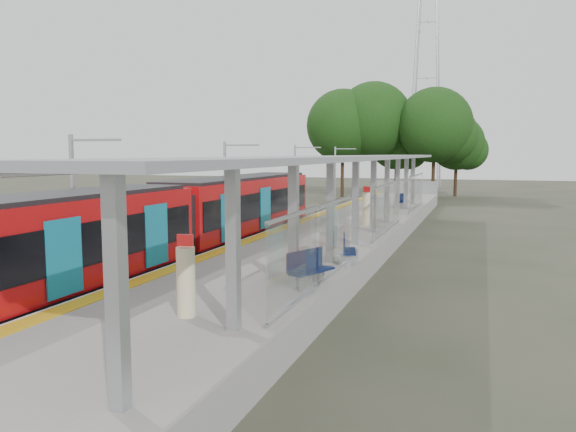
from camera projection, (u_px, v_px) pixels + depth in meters
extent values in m
plane|color=#474438|center=(98.00, 399.00, 10.92)|extent=(200.00, 200.00, 0.00)
cube|color=#59544C|center=(263.00, 237.00, 31.15)|extent=(3.00, 70.00, 0.24)
cube|color=gray|center=(342.00, 234.00, 29.64)|extent=(6.00, 50.00, 1.00)
cube|color=gold|center=(296.00, 223.00, 30.41)|extent=(0.60, 50.00, 0.02)
cube|color=#9EA0A5|center=(405.00, 187.00, 52.94)|extent=(6.00, 0.10, 1.20)
cube|color=black|center=(25.00, 308.00, 14.98)|extent=(2.50, 13.50, 0.70)
cube|color=#B10C0F|center=(22.00, 249.00, 14.80)|extent=(2.65, 13.50, 2.50)
cube|color=black|center=(22.00, 247.00, 14.80)|extent=(2.72, 12.96, 1.20)
cube|color=black|center=(20.00, 200.00, 14.66)|extent=(2.40, 12.82, 0.15)
cube|color=#0D6D8A|center=(64.00, 257.00, 14.37)|extent=(0.04, 1.30, 2.00)
cube|color=black|center=(240.00, 235.00, 28.21)|extent=(2.50, 13.50, 0.70)
cube|color=#B10C0F|center=(240.00, 204.00, 28.04)|extent=(2.65, 13.50, 2.50)
cube|color=black|center=(240.00, 203.00, 28.03)|extent=(2.72, 12.96, 1.20)
cube|color=black|center=(240.00, 178.00, 27.89)|extent=(2.40, 12.83, 0.15)
cube|color=#0D6D8A|center=(265.00, 208.00, 27.61)|extent=(0.04, 1.30, 2.00)
cylinder|color=black|center=(195.00, 258.00, 23.81)|extent=(2.20, 0.70, 0.70)
cube|color=black|center=(165.00, 226.00, 21.45)|extent=(2.30, 0.80, 2.40)
cube|color=#9EA0A5|center=(117.00, 293.00, 8.08)|extent=(0.25, 0.25, 3.50)
cube|color=#9EA0A5|center=(233.00, 249.00, 11.84)|extent=(0.25, 0.25, 3.50)
cube|color=#9EA0A5|center=(294.00, 226.00, 15.59)|extent=(0.25, 0.25, 3.50)
cube|color=#9EA0A5|center=(330.00, 212.00, 19.35)|extent=(0.25, 0.25, 3.50)
cube|color=#9EA0A5|center=(355.00, 202.00, 23.10)|extent=(0.25, 0.25, 3.50)
cube|color=#9EA0A5|center=(373.00, 196.00, 26.86)|extent=(0.25, 0.25, 3.50)
cube|color=#9EA0A5|center=(387.00, 190.00, 30.61)|extent=(0.25, 0.25, 3.50)
cube|color=#9EA0A5|center=(397.00, 186.00, 34.37)|extent=(0.25, 0.25, 3.50)
cube|color=#9EA0A5|center=(406.00, 183.00, 38.12)|extent=(0.25, 0.25, 3.50)
cube|color=#9EA0A5|center=(413.00, 181.00, 41.88)|extent=(0.25, 0.25, 3.50)
cube|color=gray|center=(357.00, 157.00, 24.91)|extent=(3.20, 38.00, 0.16)
cylinder|color=#9EA0A5|center=(323.00, 159.00, 25.42)|extent=(0.24, 38.00, 0.24)
cube|color=silver|center=(295.00, 260.00, 13.55)|extent=(0.05, 3.70, 2.20)
cube|color=silver|center=(336.00, 237.00, 17.30)|extent=(0.05, 3.70, 2.20)
cube|color=silver|center=(380.00, 212.00, 24.81)|extent=(0.05, 3.70, 2.20)
cube|color=silver|center=(394.00, 204.00, 28.57)|extent=(0.05, 3.70, 2.20)
cube|color=silver|center=(413.00, 193.00, 36.08)|extent=(0.05, 3.70, 2.20)
cube|color=silver|center=(419.00, 190.00, 39.83)|extent=(0.05, 3.70, 2.20)
cylinder|color=#382316|center=(342.00, 173.00, 61.64)|extent=(0.36, 0.36, 5.20)
sphere|color=#1B4413|center=(343.00, 125.00, 61.06)|extent=(7.90, 7.90, 7.90)
cylinder|color=#382316|center=(373.00, 172.00, 61.56)|extent=(0.36, 0.36, 5.54)
sphere|color=#1B4413|center=(373.00, 121.00, 60.95)|extent=(8.42, 8.42, 8.42)
cylinder|color=#382316|center=(396.00, 178.00, 62.74)|extent=(0.36, 0.36, 4.03)
sphere|color=#1B4413|center=(397.00, 142.00, 62.30)|extent=(6.12, 6.12, 6.12)
cylinder|color=#382316|center=(433.00, 174.00, 58.86)|extent=(0.36, 0.36, 5.14)
sphere|color=#1B4413|center=(435.00, 125.00, 58.30)|extent=(7.82, 7.82, 7.82)
cylinder|color=#382316|center=(456.00, 179.00, 62.39)|extent=(0.36, 0.36, 3.95)
sphere|color=#1B4413|center=(457.00, 143.00, 61.95)|extent=(6.01, 6.01, 6.01)
cylinder|color=#9EA0A5|center=(74.00, 214.00, 19.24)|extent=(0.16, 0.16, 5.40)
cube|color=#9EA0A5|center=(95.00, 140.00, 18.64)|extent=(2.00, 0.08, 0.08)
cylinder|color=#9EA0A5|center=(225.00, 191.00, 30.51)|extent=(0.16, 0.16, 5.40)
cube|color=#9EA0A5|center=(242.00, 145.00, 29.91)|extent=(2.00, 0.08, 0.08)
cylinder|color=#9EA0A5|center=(295.00, 181.00, 41.77)|extent=(0.16, 0.16, 5.40)
cube|color=#9EA0A5|center=(308.00, 147.00, 41.17)|extent=(2.00, 0.08, 0.08)
cylinder|color=#9EA0A5|center=(335.00, 175.00, 53.04)|extent=(0.16, 0.16, 5.40)
cube|color=#9EA0A5|center=(346.00, 149.00, 52.44)|extent=(2.00, 0.08, 0.08)
cube|color=#0E1C49|center=(312.00, 271.00, 15.74)|extent=(0.99, 1.62, 0.06)
cube|color=#0E1C49|center=(305.00, 260.00, 15.77)|extent=(0.62, 1.47, 0.57)
cube|color=#9EA0A5|center=(305.00, 284.00, 15.18)|extent=(0.41, 0.21, 0.46)
cube|color=#9EA0A5|center=(318.00, 275.00, 16.35)|extent=(0.41, 0.21, 0.46)
cube|color=#0E1C49|center=(349.00, 251.00, 19.21)|extent=(0.75, 1.47, 0.06)
cube|color=#0E1C49|center=(344.00, 243.00, 19.24)|extent=(0.39, 1.39, 0.52)
cube|color=#9EA0A5|center=(346.00, 260.00, 18.71)|extent=(0.38, 0.14, 0.41)
cube|color=#9EA0A5|center=(353.00, 255.00, 19.77)|extent=(0.38, 0.14, 0.41)
cube|color=#0E1C49|center=(402.00, 202.00, 38.90)|extent=(0.75, 1.50, 0.06)
cube|color=#0E1C49|center=(400.00, 197.00, 38.93)|extent=(0.38, 1.41, 0.53)
cube|color=#9EA0A5|center=(401.00, 206.00, 38.38)|extent=(0.39, 0.14, 0.42)
cube|color=#9EA0A5|center=(404.00, 204.00, 39.46)|extent=(0.39, 0.14, 0.42)
cylinder|color=beige|center=(186.00, 282.00, 12.89)|extent=(0.43, 0.43, 1.62)
cube|color=red|center=(185.00, 240.00, 12.78)|extent=(0.38, 0.13, 0.27)
cylinder|color=beige|center=(367.00, 209.00, 29.43)|extent=(0.46, 0.46, 1.72)
cube|color=red|center=(367.00, 189.00, 29.31)|extent=(0.40, 0.22, 0.29)
cylinder|color=#9EA0A5|center=(332.00, 236.00, 22.50)|extent=(0.59, 0.59, 0.91)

